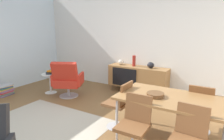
{
  "coord_description": "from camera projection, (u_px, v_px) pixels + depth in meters",
  "views": [
    {
      "loc": [
        2.14,
        -2.45,
        1.79
      ],
      "look_at": [
        0.19,
        0.81,
        0.93
      ],
      "focal_mm": 31.78,
      "sensor_mm": 36.0,
      "label": 1
    }
  ],
  "objects": [
    {
      "name": "ground_plane",
      "position": [
        79.0,
        128.0,
        3.52
      ],
      "size": [
        8.32,
        8.32,
        0.0
      ],
      "primitive_type": "plane",
      "color": "brown"
    },
    {
      "name": "wall_back",
      "position": [
        140.0,
        40.0,
        5.39
      ],
      "size": [
        6.8,
        0.12,
        2.8
      ],
      "primitive_type": "cube",
      "color": "white",
      "rests_on": "ground_plane"
    },
    {
      "name": "sideboard",
      "position": [
        138.0,
        77.0,
        5.29
      ],
      "size": [
        1.6,
        0.45,
        0.72
      ],
      "color": "olive",
      "rests_on": "ground_plane"
    },
    {
      "name": "vase_cobalt",
      "position": [
        134.0,
        61.0,
        5.26
      ],
      "size": [
        0.09,
        0.09,
        0.29
      ],
      "color": "maroon",
      "rests_on": "sideboard"
    },
    {
      "name": "vase_sculptural_dark",
      "position": [
        151.0,
        65.0,
        5.04
      ],
      "size": [
        0.18,
        0.18,
        0.15
      ],
      "color": "black",
      "rests_on": "sideboard"
    },
    {
      "name": "vase_ceramic_small",
      "position": [
        121.0,
        62.0,
        5.48
      ],
      "size": [
        0.15,
        0.15,
        0.14
      ],
      "color": "beige",
      "rests_on": "sideboard"
    },
    {
      "name": "dining_table",
      "position": [
        172.0,
        100.0,
        2.95
      ],
      "size": [
        1.6,
        0.9,
        0.74
      ],
      "color": "olive",
      "rests_on": "ground_plane"
    },
    {
      "name": "wooden_bowl_on_table",
      "position": [
        155.0,
        95.0,
        2.97
      ],
      "size": [
        0.26,
        0.26,
        0.06
      ],
      "primitive_type": "cylinder",
      "color": "brown",
      "rests_on": "dining_table"
    },
    {
      "name": "dining_chair_near_window",
      "position": [
        120.0,
        103.0,
        3.44
      ],
      "size": [
        0.43,
        0.41,
        0.86
      ],
      "color": "brown",
      "rests_on": "ground_plane"
    },
    {
      "name": "dining_chair_back_right",
      "position": [
        201.0,
        106.0,
        3.29
      ],
      "size": [
        0.41,
        0.43,
        0.86
      ],
      "color": "brown",
      "rests_on": "ground_plane"
    },
    {
      "name": "dining_chair_front_left",
      "position": [
        134.0,
        124.0,
        2.71
      ],
      "size": [
        0.41,
        0.43,
        0.86
      ],
      "color": "brown",
      "rests_on": "ground_plane"
    },
    {
      "name": "dining_chair_front_right",
      "position": [
        189.0,
        139.0,
        2.35
      ],
      "size": [
        0.42,
        0.44,
        0.86
      ],
      "color": "brown",
      "rests_on": "ground_plane"
    },
    {
      "name": "lounge_chair_red",
      "position": [
        67.0,
        79.0,
        4.96
      ],
      "size": [
        0.87,
        0.86,
        0.95
      ],
      "color": "red",
      "rests_on": "ground_plane"
    },
    {
      "name": "side_table_round",
      "position": [
        50.0,
        81.0,
        5.33
      ],
      "size": [
        0.44,
        0.44,
        0.52
      ],
      "color": "white",
      "rests_on": "ground_plane"
    },
    {
      "name": "fruit_bowl",
      "position": [
        50.0,
        72.0,
        5.27
      ],
      "size": [
        0.2,
        0.2,
        0.11
      ],
      "color": "#262628",
      "rests_on": "side_table_round"
    },
    {
      "name": "magazine_stack",
      "position": [
        4.0,
        90.0,
        5.17
      ],
      "size": [
        0.34,
        0.42,
        0.28
      ],
      "color": "#334C8C",
      "rests_on": "ground_plane"
    },
    {
      "name": "area_rug",
      "position": [
        43.0,
        126.0,
        3.6
      ],
      "size": [
        2.2,
        1.7,
        0.01
      ],
      "primitive_type": "cube",
      "color": "#B7AD99",
      "rests_on": "ground_plane"
    }
  ]
}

